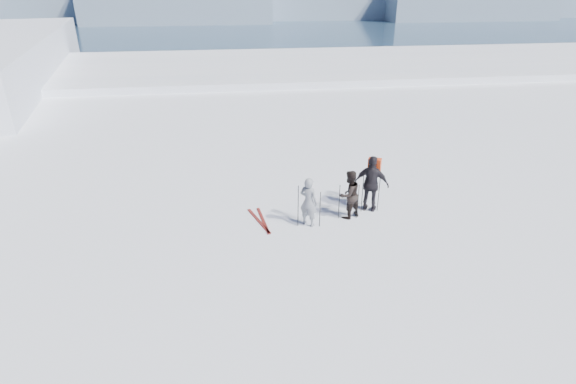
% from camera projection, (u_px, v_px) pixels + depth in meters
% --- Properties ---
extents(lake_basin, '(820.00, 820.00, 71.62)m').
position_uv_depth(lake_basin, '(266.00, 143.00, 40.11)').
color(lake_basin, white).
rests_on(lake_basin, ground).
extents(skier_grey, '(0.68, 0.65, 1.57)m').
position_uv_depth(skier_grey, '(309.00, 202.00, 13.48)').
color(skier_grey, gray).
rests_on(skier_grey, ground).
extents(skier_dark, '(0.95, 0.88, 1.57)m').
position_uv_depth(skier_dark, '(349.00, 195.00, 13.93)').
color(skier_dark, black).
rests_on(skier_dark, ground).
extents(skier_pack, '(1.18, 0.92, 1.87)m').
position_uv_depth(skier_pack, '(372.00, 184.00, 14.28)').
color(skier_pack, black).
rests_on(skier_pack, ground).
extents(backpack, '(0.46, 0.39, 0.56)m').
position_uv_depth(backpack, '(376.00, 146.00, 13.97)').
color(backpack, red).
rests_on(backpack, skier_pack).
extents(ski_poles, '(2.75, 0.78, 1.37)m').
position_uv_depth(ski_poles, '(344.00, 200.00, 13.94)').
color(ski_poles, black).
rests_on(ski_poles, ground).
extents(skis_loose, '(0.62, 1.70, 0.03)m').
position_uv_depth(skis_loose, '(261.00, 221.00, 14.02)').
color(skis_loose, black).
rests_on(skis_loose, ground).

